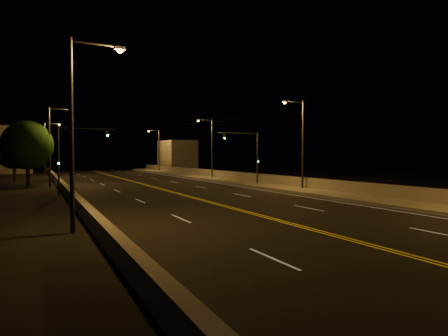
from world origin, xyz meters
name	(u,v)px	position (x,y,z in m)	size (l,w,h in m)	color
ground	(401,254)	(0.00, 0.00, 0.00)	(160.00, 160.00, 0.00)	black
road	(192,197)	(0.00, 20.00, 0.01)	(18.00, 120.00, 0.02)	black
sidewalk	(296,190)	(10.80, 20.00, 0.15)	(3.60, 120.00, 0.30)	gray
curb	(280,192)	(8.93, 20.00, 0.07)	(0.14, 120.00, 0.15)	gray
parapet_wall	(309,183)	(12.45, 20.00, 0.80)	(0.30, 120.00, 1.00)	gray
jersey_barrier	(74,198)	(-9.22, 20.00, 0.42)	(0.45, 120.00, 0.83)	gray
distant_building_right	(177,156)	(16.50, 69.59, 3.34)	(6.00, 10.00, 6.69)	gray
distant_building_left	(9,150)	(-16.00, 74.21, 4.51)	(8.00, 8.00, 9.02)	gray
parapet_rail	(309,178)	(12.45, 20.00, 1.33)	(0.06, 0.06, 120.00)	black
lane_markings	(192,197)	(0.00, 19.93, 0.02)	(17.32, 116.00, 0.00)	silver
streetlight_1	(300,139)	(11.51, 20.22, 5.13)	(2.55, 0.28, 8.86)	#2D2D33
streetlight_2	(210,144)	(11.51, 41.24, 5.13)	(2.55, 0.28, 8.86)	#2D2D33
streetlight_3	(158,147)	(11.51, 67.60, 5.13)	(2.55, 0.28, 8.86)	#2D2D33
streetlight_4	(78,120)	(-9.91, 9.27, 5.13)	(2.55, 0.28, 8.86)	#2D2D33
streetlight_5	(52,141)	(-9.91, 36.71, 5.13)	(2.55, 0.28, 8.86)	#2D2D33
streetlight_6	(47,145)	(-9.91, 58.24, 5.13)	(2.55, 0.28, 8.86)	#2D2D33
traffic_signal_right	(250,152)	(10.01, 27.33, 3.90)	(5.11, 0.31, 6.17)	#2D2D33
traffic_signal_left	(70,151)	(-8.81, 27.33, 3.90)	(5.11, 0.31, 6.17)	#2D2D33
overhead_wires	(158,119)	(0.00, 29.50, 7.40)	(22.00, 0.03, 0.83)	black
tree_0	(27,145)	(-12.39, 37.68, 4.63)	(5.42, 5.42, 7.35)	black
tree_1	(14,151)	(-14.09, 47.48, 4.06)	(4.76, 4.76, 6.45)	black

